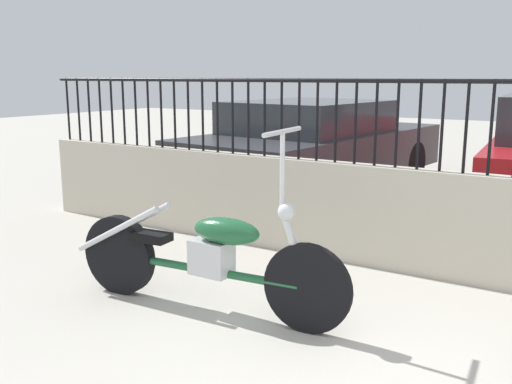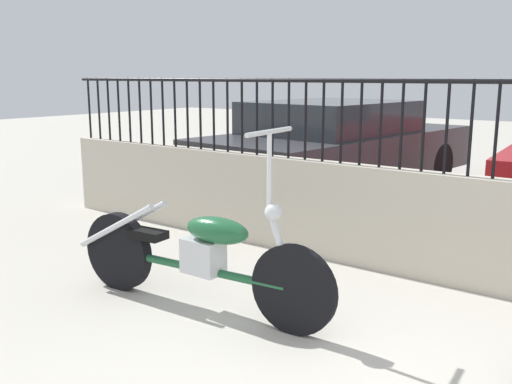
# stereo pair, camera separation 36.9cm
# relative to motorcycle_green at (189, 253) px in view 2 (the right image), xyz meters

# --- Properties ---
(motorcycle_green) EXTENTS (2.13, 0.52, 1.29)m
(motorcycle_green) POSITION_rel_motorcycle_green_xyz_m (0.00, 0.00, 0.00)
(motorcycle_green) COLOR black
(motorcycle_green) RESTS_ON ground_plane
(car_dark_grey) EXTENTS (2.30, 4.53, 1.27)m
(car_dark_grey) POSITION_rel_motorcycle_green_xyz_m (-1.15, 4.19, 0.26)
(car_dark_grey) COLOR black
(car_dark_grey) RESTS_ON ground_plane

